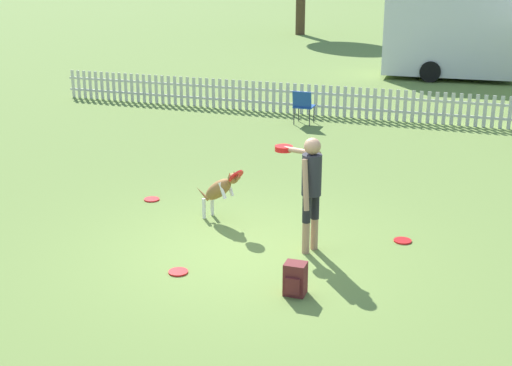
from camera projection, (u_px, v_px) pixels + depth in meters
ground_plane at (249, 251)px, 10.31m from camera, size 240.00×240.00×0.00m
handler_person at (309, 180)px, 10.03m from camera, size 0.88×0.95×1.69m
leaping_dog at (220, 189)px, 11.29m from camera, size 0.98×0.56×0.94m
frisbee_near_handler at (178, 272)px, 9.62m from camera, size 0.27×0.27×0.02m
frisbee_near_dog at (403, 241)px, 10.64m from camera, size 0.27×0.27×0.02m
frisbee_midfield at (152, 199)px, 12.39m from camera, size 0.27×0.27×0.02m
backpack_on_grass at (295, 279)px, 8.96m from camera, size 0.27×0.27×0.43m
picket_fence at (363, 103)px, 18.17m from camera, size 17.26×0.04×0.80m
folding_chair_center at (303, 104)px, 17.53m from camera, size 0.48×0.50×0.85m
equipment_trailer at (451, 35)px, 23.66m from camera, size 5.08×2.45×2.69m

